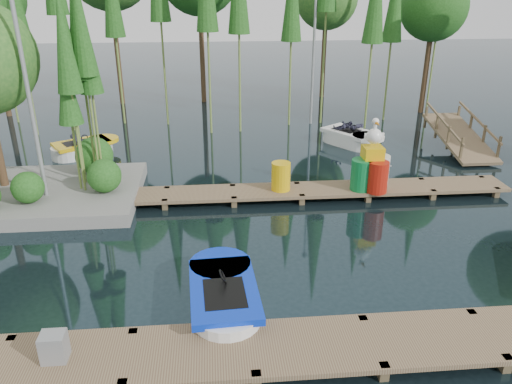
{
  "coord_description": "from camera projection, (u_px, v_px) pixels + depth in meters",
  "views": [
    {
      "loc": [
        -0.56,
        -11.42,
        6.21
      ],
      "look_at": [
        0.5,
        0.5,
        1.1
      ],
      "focal_mm": 35.0,
      "sensor_mm": 36.0,
      "label": 1
    }
  ],
  "objects": [
    {
      "name": "ground_plane",
      "position": [
        239.0,
        239.0,
        12.94
      ],
      "size": [
        90.0,
        90.0,
        0.0
      ],
      "primitive_type": "plane",
      "color": "#1B2C33"
    },
    {
      "name": "near_dock",
      "position": [
        253.0,
        350.0,
        8.73
      ],
      "size": [
        18.0,
        1.5,
        0.5
      ],
      "color": "brown",
      "rests_on": "ground"
    },
    {
      "name": "far_dock",
      "position": [
        266.0,
        192.0,
        15.22
      ],
      "size": [
        15.0,
        1.2,
        0.5
      ],
      "color": "brown",
      "rests_on": "ground"
    },
    {
      "name": "island",
      "position": [
        10.0,
        95.0,
        14.19
      ],
      "size": [
        6.2,
        4.2,
        6.75
      ],
      "color": "slate",
      "rests_on": "ground"
    },
    {
      "name": "lamp_island",
      "position": [
        22.0,
        60.0,
        13.11
      ],
      "size": [
        0.3,
        0.3,
        7.25
      ],
      "color": "gray",
      "rests_on": "ground"
    },
    {
      "name": "lamp_rear",
      "position": [
        315.0,
        28.0,
        21.67
      ],
      "size": [
        0.3,
        0.3,
        7.25
      ],
      "color": "gray",
      "rests_on": "ground"
    },
    {
      "name": "ramp",
      "position": [
        460.0,
        136.0,
        19.4
      ],
      "size": [
        1.5,
        3.94,
        1.49
      ],
      "color": "brown",
      "rests_on": "ground"
    },
    {
      "name": "boat_blue",
      "position": [
        224.0,
        299.0,
        10.03
      ],
      "size": [
        1.47,
        2.98,
        0.98
      ],
      "rotation": [
        0.0,
        0.0,
        0.05
      ],
      "color": "white",
      "rests_on": "ground"
    },
    {
      "name": "boat_yellow_far",
      "position": [
        84.0,
        148.0,
        19.02
      ],
      "size": [
        2.8,
        2.33,
        1.29
      ],
      "rotation": [
        0.0,
        0.0,
        0.2
      ],
      "color": "white",
      "rests_on": "ground"
    },
    {
      "name": "boat_white_far",
      "position": [
        351.0,
        138.0,
        20.24
      ],
      "size": [
        2.63,
        2.98,
        1.31
      ],
      "rotation": [
        0.0,
        0.0,
        -0.25
      ],
      "color": "white",
      "rests_on": "ground"
    },
    {
      "name": "utility_cabinet",
      "position": [
        54.0,
        347.0,
        8.33
      ],
      "size": [
        0.42,
        0.35,
        0.51
      ],
      "primitive_type": "cube",
      "color": "gray",
      "rests_on": "near_dock"
    },
    {
      "name": "yellow_barrel",
      "position": [
        281.0,
        176.0,
        15.06
      ],
      "size": [
        0.58,
        0.58,
        0.86
      ],
      "primitive_type": "cylinder",
      "color": "#E1B00B",
      "rests_on": "far_dock"
    },
    {
      "name": "drum_cluster",
      "position": [
        373.0,
        169.0,
        15.06
      ],
      "size": [
        1.27,
        1.17,
        2.2
      ],
      "color": "#0C6D30",
      "rests_on": "far_dock"
    },
    {
      "name": "seagull_post",
      "position": [
        383.0,
        171.0,
        15.29
      ],
      "size": [
        0.47,
        0.25,
        0.75
      ],
      "color": "gray",
      "rests_on": "far_dock"
    }
  ]
}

